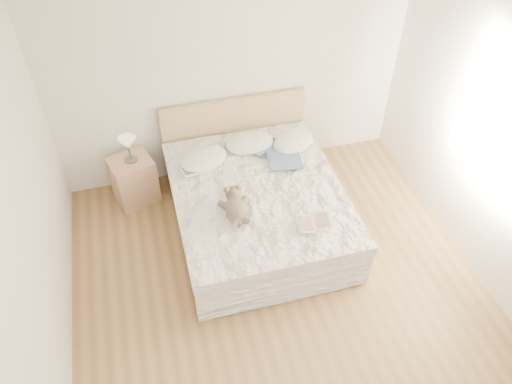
% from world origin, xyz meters
% --- Properties ---
extents(floor, '(4.00, 4.50, 0.00)m').
position_xyz_m(floor, '(0.00, 0.00, 0.00)').
color(floor, brown).
rests_on(floor, ground).
extents(ceiling, '(4.00, 4.50, 0.00)m').
position_xyz_m(ceiling, '(0.00, 0.00, 2.70)').
color(ceiling, white).
rests_on(ceiling, ground).
extents(wall_back, '(4.00, 0.02, 2.70)m').
position_xyz_m(wall_back, '(0.00, 2.25, 1.35)').
color(wall_back, silver).
rests_on(wall_back, ground).
extents(wall_left, '(0.02, 4.50, 2.70)m').
position_xyz_m(wall_left, '(-2.00, 0.00, 1.35)').
color(wall_left, silver).
rests_on(wall_left, ground).
extents(window, '(0.02, 1.30, 1.10)m').
position_xyz_m(window, '(1.99, 0.30, 1.45)').
color(window, white).
rests_on(window, wall_right).
extents(bed, '(1.72, 2.14, 1.00)m').
position_xyz_m(bed, '(0.00, 1.19, 0.31)').
color(bed, tan).
rests_on(bed, floor).
extents(nightstand, '(0.54, 0.51, 0.56)m').
position_xyz_m(nightstand, '(-1.24, 1.95, 0.28)').
color(nightstand, tan).
rests_on(nightstand, floor).
extents(table_lamp, '(0.24, 0.24, 0.31)m').
position_xyz_m(table_lamp, '(-1.22, 1.96, 0.78)').
color(table_lamp, '#4A4640').
rests_on(table_lamp, nightstand).
extents(pillow_left, '(0.66, 0.56, 0.17)m').
position_xyz_m(pillow_left, '(-0.47, 1.68, 0.64)').
color(pillow_left, white).
rests_on(pillow_left, bed).
extents(pillow_middle, '(0.55, 0.39, 0.17)m').
position_xyz_m(pillow_middle, '(0.09, 1.82, 0.64)').
color(pillow_middle, white).
rests_on(pillow_middle, bed).
extents(pillow_right, '(0.64, 0.58, 0.16)m').
position_xyz_m(pillow_right, '(0.58, 1.72, 0.64)').
color(pillow_right, white).
rests_on(pillow_right, bed).
extents(blouse, '(0.64, 0.67, 0.02)m').
position_xyz_m(blouse, '(0.40, 1.55, 0.63)').
color(blouse, '#334A68').
rests_on(blouse, bed).
extents(photo_book, '(0.41, 0.33, 0.03)m').
position_xyz_m(photo_book, '(-0.56, 1.56, 0.63)').
color(photo_book, white).
rests_on(photo_book, bed).
extents(childrens_book, '(0.36, 0.27, 0.02)m').
position_xyz_m(childrens_book, '(0.38, 0.49, 0.63)').
color(childrens_book, '#F7ECC5').
rests_on(childrens_book, bed).
extents(teddy_bear, '(0.28, 0.39, 0.20)m').
position_xyz_m(teddy_bear, '(-0.31, 0.78, 0.65)').
color(teddy_bear, brown).
rests_on(teddy_bear, bed).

